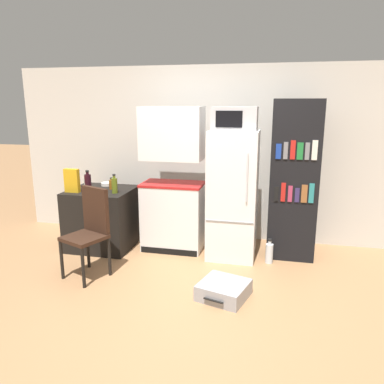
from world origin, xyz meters
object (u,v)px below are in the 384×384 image
(refrigerator, at_px, (233,195))
(bowl, at_px, (107,184))
(chair, at_px, (91,225))
(bookshelf, at_px, (294,181))
(bottle_wine_dark, at_px, (88,181))
(bottle_olive_oil, at_px, (114,185))
(microwave, at_px, (235,119))
(water_bottle_front, at_px, (269,253))
(side_table, at_px, (102,218))
(bottle_amber_beer, at_px, (112,184))
(bottle_milk_white, at_px, (87,181))
(kitchen_hutch, at_px, (173,185))
(cereal_box, at_px, (72,181))
(suitcase_large_flat, at_px, (224,290))

(refrigerator, height_order, bowl, refrigerator)
(refrigerator, bearing_deg, chair, -148.75)
(refrigerator, height_order, chair, refrigerator)
(chair, bearing_deg, bookshelf, 47.47)
(refrigerator, relative_size, bottle_wine_dark, 6.28)
(bottle_olive_oil, relative_size, chair, 0.24)
(microwave, height_order, bottle_wine_dark, microwave)
(water_bottle_front, bearing_deg, side_table, 178.35)
(bottle_amber_beer, distance_m, bottle_milk_white, 0.43)
(water_bottle_front, bearing_deg, microwave, 163.46)
(kitchen_hutch, bearing_deg, bottle_amber_beer, -173.27)
(bottle_milk_white, distance_m, bottle_wine_dark, 0.23)
(microwave, bearing_deg, water_bottle_front, -16.54)
(water_bottle_front, bearing_deg, bottle_wine_dark, 179.05)
(bookshelf, bearing_deg, bottle_wine_dark, -175.07)
(bottle_olive_oil, xyz_separation_m, cereal_box, (-0.55, -0.07, 0.05))
(bottle_amber_beer, bearing_deg, suitcase_large_flat, -32.63)
(bottle_milk_white, bearing_deg, side_table, -30.43)
(bottle_olive_oil, bearing_deg, kitchen_hutch, 23.01)
(microwave, bearing_deg, suitcase_large_flat, -87.18)
(bowl, bearing_deg, bottle_milk_white, -164.72)
(bookshelf, bearing_deg, chair, -155.16)
(cereal_box, relative_size, water_bottle_front, 0.98)
(suitcase_large_flat, bearing_deg, kitchen_hutch, 142.25)
(bottle_amber_beer, bearing_deg, side_table, -161.17)
(microwave, relative_size, bottle_olive_oil, 2.17)
(bottle_amber_beer, bearing_deg, microwave, 1.14)
(microwave, relative_size, bottle_amber_beer, 3.36)
(bottle_wine_dark, bearing_deg, side_table, 8.39)
(refrigerator, xyz_separation_m, water_bottle_front, (0.48, -0.14, -0.66))
(bottle_olive_oil, bearing_deg, microwave, 8.71)
(bowl, bearing_deg, bookshelf, -0.79)
(bookshelf, distance_m, bottle_olive_oil, 2.22)
(microwave, distance_m, bottle_milk_white, 2.20)
(bottle_milk_white, bearing_deg, bottle_wine_dark, -58.43)
(microwave, distance_m, suitcase_large_flat, 1.98)
(cereal_box, bearing_deg, chair, -47.64)
(refrigerator, xyz_separation_m, bottle_olive_oil, (-1.47, -0.23, 0.10))
(side_table, bearing_deg, water_bottle_front, -1.65)
(bowl, bearing_deg, microwave, -5.14)
(suitcase_large_flat, bearing_deg, chair, -171.29)
(bottle_olive_oil, height_order, cereal_box, cereal_box)
(bottle_amber_beer, bearing_deg, bottle_milk_white, 164.04)
(bottle_amber_beer, height_order, water_bottle_front, bottle_amber_beer)
(side_table, height_order, bookshelf, bookshelf)
(kitchen_hutch, relative_size, water_bottle_front, 6.06)
(suitcase_large_flat, bearing_deg, bottle_olive_oil, 166.51)
(refrigerator, xyz_separation_m, bottle_amber_beer, (-1.60, -0.03, 0.07))
(bookshelf, height_order, bottle_olive_oil, bookshelf)
(bookshelf, relative_size, bottle_wine_dark, 7.73)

